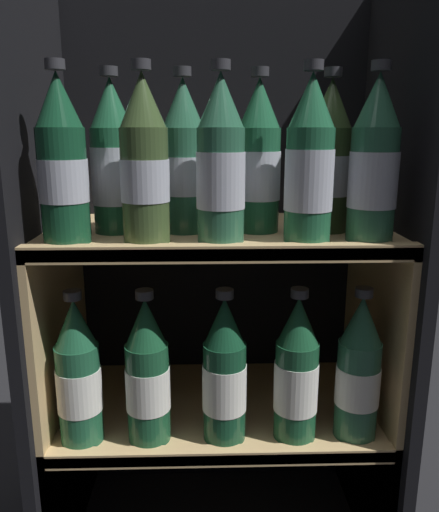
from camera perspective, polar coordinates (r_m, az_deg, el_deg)
fridge_back_wall at (r=1.03m, az=-0.35°, el=-0.11°), size 0.61×0.02×1.02m
fridge_side_left at (r=0.91m, az=-19.01°, el=-2.79°), size 0.02×0.36×1.02m
fridge_side_right at (r=0.93m, az=18.51°, el=-2.48°), size 0.02×0.36×1.02m
shelf_lower at (r=0.99m, az=-0.07°, el=-19.46°), size 0.57×0.32×0.28m
shelf_upper at (r=0.89m, az=-0.08°, el=-7.96°), size 0.57×0.32×0.61m
bottle_upper_front_0 at (r=0.76m, az=-17.53°, el=9.90°), size 0.07×0.07×0.26m
bottle_upper_front_1 at (r=0.73m, az=-8.56°, el=10.28°), size 0.07×0.07×0.26m
bottle_upper_front_2 at (r=0.73m, az=-0.09°, el=10.29°), size 0.07×0.07×0.26m
bottle_upper_front_3 at (r=0.74m, az=10.25°, el=10.11°), size 0.07×0.07×0.26m
bottle_upper_front_4 at (r=0.77m, az=17.24°, el=9.87°), size 0.07×0.07×0.26m
bottle_upper_back_0 at (r=0.82m, az=-12.03°, el=10.36°), size 0.07×0.07×0.26m
bottle_upper_back_1 at (r=0.81m, az=-4.09°, el=10.72°), size 0.07×0.07×0.26m
bottle_upper_back_2 at (r=0.81m, az=4.47°, el=10.64°), size 0.07×0.07×0.26m
bottle_upper_back_3 at (r=0.83m, az=12.37°, el=10.51°), size 0.07×0.07×0.26m
bottle_lower_front_0 at (r=0.84m, az=-15.82°, el=-13.11°), size 0.07×0.07×0.26m
bottle_lower_front_1 at (r=0.82m, az=-8.23°, el=-13.36°), size 0.07×0.07×0.26m
bottle_lower_front_2 at (r=0.82m, az=0.57°, el=-13.41°), size 0.07×0.07×0.26m
bottle_lower_front_3 at (r=0.83m, az=8.77°, el=-13.17°), size 0.07×0.07×0.26m
bottle_lower_front_4 at (r=0.85m, az=15.58°, el=-12.68°), size 0.07×0.07×0.26m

